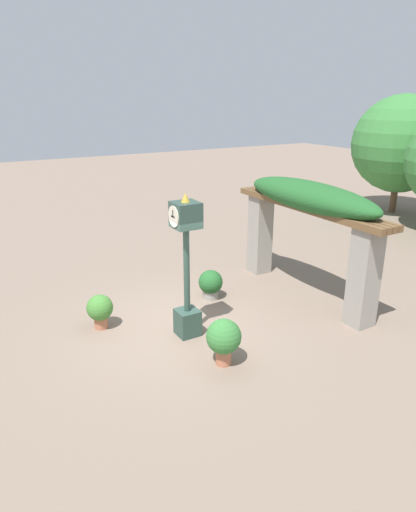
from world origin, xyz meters
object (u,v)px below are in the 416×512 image
Objects in this scene: pedestal_clock at (187,265)px; potted_plant_near_left at (224,338)px; potted_plant_near_right at (100,309)px; potted_plant_far_left at (211,284)px.

pedestal_clock is 1.69m from potted_plant_near_left.
potted_plant_near_left reaches higher than potted_plant_near_right.
pedestal_clock is 3.35× the size of potted_plant_near_left.
potted_plant_near_left is at bearing -25.69° from potted_plant_far_left.
potted_plant_far_left is (-0.13, 2.85, -0.05)m from potted_plant_near_right.
potted_plant_near_right is at bearing -87.29° from potted_plant_far_left.
potted_plant_near_right is 1.04× the size of potted_plant_far_left.
potted_plant_near_left is 2.97m from potted_plant_far_left.
pedestal_clock reaches higher than potted_plant_near_left.
potted_plant_far_left is (-1.34, 1.35, -1.17)m from pedestal_clock.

